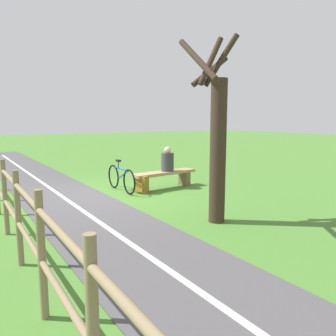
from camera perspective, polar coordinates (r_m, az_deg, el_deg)
ground_plane at (r=8.78m, az=-11.68°, el=-4.57°), size 80.00×80.00×0.00m
paved_path at (r=4.95m, az=-4.44°, el=-14.62°), size 3.30×36.05×0.02m
path_centre_line at (r=4.95m, az=-4.44°, el=-14.51°), size 1.19×31.98×0.00m
bench at (r=9.29m, az=-0.65°, el=-1.48°), size 2.06×0.65×0.49m
person_seated at (r=9.30m, az=-0.09°, el=1.25°), size 0.40×0.40×0.70m
bicycle at (r=9.02m, az=-8.25°, el=-1.80°), size 0.09×1.69×0.86m
backpack at (r=8.72m, az=-4.62°, el=-2.94°), size 0.32×0.39×0.47m
fence_roadside at (r=4.08m, az=-23.40°, el=-9.26°), size 0.39×12.82×1.30m
tree_mid_field at (r=6.16m, az=8.51°, el=5.23°), size 1.03×1.07×3.54m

